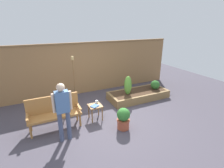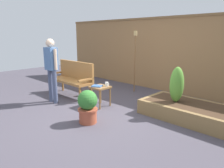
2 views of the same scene
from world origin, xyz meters
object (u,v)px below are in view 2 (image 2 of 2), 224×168
tiki_torch (135,51)px  book_on_table (97,86)px  garden_bench (73,76)px  shrub_near_bench (177,85)px  cup_on_table (107,84)px  potted_boxwood (88,106)px  person_by_bench (51,65)px  side_table (100,90)px

tiki_torch → book_on_table: bearing=-82.9°
garden_bench → tiki_torch: (0.96, 1.50, 0.65)m
book_on_table → tiki_torch: 1.81m
shrub_near_bench → cup_on_table: bearing=-159.5°
potted_boxwood → tiki_torch: size_ratio=0.37×
shrub_near_bench → person_by_bench: 2.93m
potted_boxwood → cup_on_table: bearing=115.1°
side_table → shrub_near_bench: 1.72m
garden_bench → tiki_torch: size_ratio=0.82×
tiki_torch → person_by_bench: 2.37m
garden_bench → potted_boxwood: bearing=-27.8°
garden_bench → potted_boxwood: garden_bench is taller
book_on_table → cup_on_table: bearing=26.7°
book_on_table → person_by_bench: size_ratio=0.15×
cup_on_table → potted_boxwood: 1.07m
book_on_table → tiki_torch: bearing=69.1°
side_table → book_on_table: size_ratio=2.10×
cup_on_table → tiki_torch: tiki_torch is taller
book_on_table → potted_boxwood: size_ratio=0.36×
side_table → cup_on_table: cup_on_table is taller
garden_bench → person_by_bench: (0.15, -0.71, 0.39)m
garden_bench → side_table: (1.20, -0.10, -0.15)m
potted_boxwood → garden_bench: bearing=152.2°
side_table → cup_on_table: 0.21m
potted_boxwood → shrub_near_bench: size_ratio=0.88×
garden_bench → shrub_near_bench: 2.83m
side_table → tiki_torch: size_ratio=0.27×
garden_bench → cup_on_table: size_ratio=12.58×
garden_bench → person_by_bench: 0.83m
garden_bench → book_on_table: size_ratio=6.30×
cup_on_table → tiki_torch: 1.65m
potted_boxwood → shrub_near_bench: (1.02, 1.50, 0.33)m
side_table → potted_boxwood: 0.99m
shrub_near_bench → tiki_torch: bearing=153.1°
side_table → garden_bench: bearing=175.5°
book_on_table → shrub_near_bench: 1.77m
book_on_table → person_by_bench: person_by_bench is taller
garden_bench → tiki_torch: bearing=57.3°
potted_boxwood → tiki_torch: bearing=108.0°
book_on_table → side_table: bearing=31.8°
shrub_near_bench → person_by_bench: bearing=-153.7°
cup_on_table → tiki_torch: (-0.34, 1.47, 0.67)m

